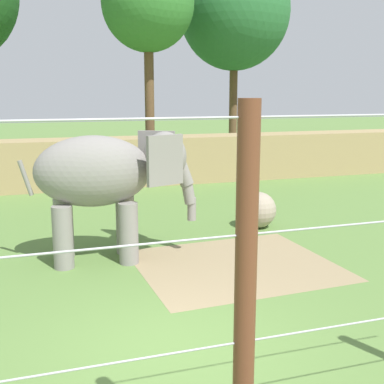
{
  "coord_description": "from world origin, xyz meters",
  "views": [
    {
      "loc": [
        -1.82,
        -6.44,
        3.75
      ],
      "look_at": [
        1.76,
        4.63,
        1.4
      ],
      "focal_mm": 46.16,
      "sensor_mm": 36.0,
      "label": 1
    }
  ],
  "objects": [
    {
      "name": "ground_plane",
      "position": [
        0.0,
        0.0,
        0.0
      ],
      "size": [
        120.0,
        120.0,
        0.0
      ],
      "primitive_type": "plane",
      "color": "#5B7F3D"
    },
    {
      "name": "dirt_patch",
      "position": [
        2.3,
        3.16,
        0.0
      ],
      "size": [
        4.38,
        3.87,
        0.01
      ],
      "primitive_type": "cube",
      "rotation": [
        0.0,
        0.0,
        0.04
      ],
      "color": "#937F5B",
      "rests_on": "ground"
    },
    {
      "name": "embankment_wall",
      "position": [
        0.0,
        13.64,
        0.97
      ],
      "size": [
        36.0,
        1.8,
        1.94
      ],
      "primitive_type": "cube",
      "color": "tan",
      "rests_on": "ground"
    },
    {
      "name": "elephant",
      "position": [
        -0.29,
        4.42,
        1.92
      ],
      "size": [
        3.91,
        1.72,
        2.9
      ],
      "color": "gray",
      "rests_on": "ground"
    },
    {
      "name": "enrichment_ball",
      "position": [
        4.1,
        5.85,
        0.51
      ],
      "size": [
        1.02,
        1.02,
        1.02
      ],
      "primitive_type": "sphere",
      "color": "gray",
      "rests_on": "ground"
    },
    {
      "name": "cable_fence",
      "position": [
        -0.06,
        -2.84,
        1.86
      ],
      "size": [
        8.12,
        0.19,
        3.71
      ],
      "color": "brown",
      "rests_on": "ground"
    },
    {
      "name": "tree_far_left",
      "position": [
        3.5,
        16.54,
        7.69
      ],
      "size": [
        4.21,
        4.21,
        9.97
      ],
      "color": "brown",
      "rests_on": "ground"
    },
    {
      "name": "tree_left_of_centre",
      "position": [
        8.84,
        19.19,
        7.97
      ],
      "size": [
        5.88,
        5.88,
        11.09
      ],
      "color": "brown",
      "rests_on": "ground"
    }
  ]
}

